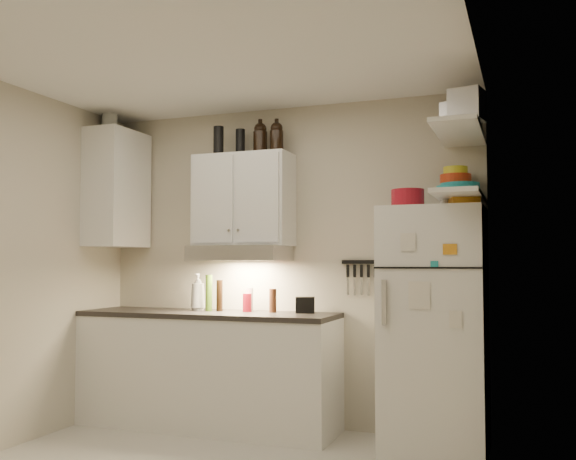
% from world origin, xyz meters
% --- Properties ---
extents(ceiling, '(3.20, 3.00, 0.02)m').
position_xyz_m(ceiling, '(0.00, 0.00, 2.61)').
color(ceiling, white).
rests_on(ceiling, ground).
extents(back_wall, '(3.20, 0.02, 2.60)m').
position_xyz_m(back_wall, '(0.00, 1.51, 1.30)').
color(back_wall, beige).
rests_on(back_wall, ground).
extents(right_wall, '(0.02, 3.00, 2.60)m').
position_xyz_m(right_wall, '(1.61, 0.00, 1.30)').
color(right_wall, beige).
rests_on(right_wall, ground).
extents(base_cabinet, '(2.10, 0.60, 0.88)m').
position_xyz_m(base_cabinet, '(-0.55, 1.20, 0.44)').
color(base_cabinet, white).
rests_on(base_cabinet, floor).
extents(countertop, '(2.10, 0.62, 0.04)m').
position_xyz_m(countertop, '(-0.55, 1.20, 0.90)').
color(countertop, '#282423').
rests_on(countertop, base_cabinet).
extents(upper_cabinet, '(0.80, 0.33, 0.75)m').
position_xyz_m(upper_cabinet, '(-0.30, 1.33, 1.83)').
color(upper_cabinet, white).
rests_on(upper_cabinet, back_wall).
extents(side_cabinet, '(0.33, 0.55, 1.00)m').
position_xyz_m(side_cabinet, '(-1.44, 1.20, 1.95)').
color(side_cabinet, white).
rests_on(side_cabinet, left_wall).
extents(range_hood, '(0.76, 0.46, 0.12)m').
position_xyz_m(range_hood, '(-0.30, 1.27, 1.39)').
color(range_hood, silver).
rests_on(range_hood, back_wall).
extents(fridge, '(0.70, 0.68, 1.70)m').
position_xyz_m(fridge, '(1.25, 1.16, 0.85)').
color(fridge, white).
rests_on(fridge, floor).
extents(shelf_hi, '(0.30, 0.95, 0.03)m').
position_xyz_m(shelf_hi, '(1.45, 1.02, 2.20)').
color(shelf_hi, white).
rests_on(shelf_hi, right_wall).
extents(shelf_lo, '(0.30, 0.95, 0.03)m').
position_xyz_m(shelf_lo, '(1.45, 1.02, 1.76)').
color(shelf_lo, white).
rests_on(shelf_lo, right_wall).
extents(knife_strip, '(0.42, 0.02, 0.03)m').
position_xyz_m(knife_strip, '(0.70, 1.49, 1.32)').
color(knife_strip, black).
rests_on(knife_strip, back_wall).
extents(dutch_oven, '(0.30, 0.30, 0.14)m').
position_xyz_m(dutch_oven, '(1.08, 1.13, 1.77)').
color(dutch_oven, maroon).
rests_on(dutch_oven, fridge).
extents(book_stack, '(0.23, 0.26, 0.07)m').
position_xyz_m(book_stack, '(1.48, 0.98, 1.74)').
color(book_stack, orange).
rests_on(book_stack, fridge).
extents(spice_jar, '(0.06, 0.06, 0.10)m').
position_xyz_m(spice_jar, '(1.34, 1.04, 1.75)').
color(spice_jar, silver).
rests_on(spice_jar, fridge).
extents(stock_pot, '(0.34, 0.34, 0.21)m').
position_xyz_m(stock_pot, '(1.44, 1.28, 2.32)').
color(stock_pot, silver).
rests_on(stock_pot, shelf_hi).
extents(tin_a, '(0.22, 0.20, 0.18)m').
position_xyz_m(tin_a, '(1.44, 0.97, 2.30)').
color(tin_a, '#AAAAAD').
rests_on(tin_a, shelf_hi).
extents(tin_b, '(0.24, 0.24, 0.20)m').
position_xyz_m(tin_b, '(1.52, 0.76, 2.32)').
color(tin_b, '#AAAAAD').
rests_on(tin_b, shelf_hi).
extents(bowl_teal, '(0.28, 0.28, 0.11)m').
position_xyz_m(bowl_teal, '(1.42, 1.32, 1.83)').
color(bowl_teal, teal).
rests_on(bowl_teal, shelf_lo).
extents(bowl_orange, '(0.22, 0.22, 0.07)m').
position_xyz_m(bowl_orange, '(1.39, 1.34, 1.92)').
color(bowl_orange, red).
rests_on(bowl_orange, bowl_teal).
extents(bowl_yellow, '(0.17, 0.17, 0.06)m').
position_xyz_m(bowl_yellow, '(1.39, 1.34, 1.98)').
color(bowl_yellow, gold).
rests_on(bowl_yellow, bowl_orange).
extents(plates, '(0.28, 0.28, 0.06)m').
position_xyz_m(plates, '(1.41, 0.98, 1.80)').
color(plates, teal).
rests_on(plates, shelf_lo).
extents(growler_a, '(0.15, 0.15, 0.27)m').
position_xyz_m(growler_a, '(-0.17, 1.38, 2.34)').
color(growler_a, black).
rests_on(growler_a, upper_cabinet).
extents(growler_b, '(0.12, 0.12, 0.26)m').
position_xyz_m(growler_b, '(-0.01, 1.35, 2.33)').
color(growler_b, black).
rests_on(growler_b, upper_cabinet).
extents(thermos_a, '(0.09, 0.09, 0.22)m').
position_xyz_m(thermos_a, '(-0.35, 1.38, 2.31)').
color(thermos_a, black).
rests_on(thermos_a, upper_cabinet).
extents(thermos_b, '(0.10, 0.10, 0.24)m').
position_xyz_m(thermos_b, '(-0.51, 1.30, 2.32)').
color(thermos_b, black).
rests_on(thermos_b, upper_cabinet).
extents(side_jar, '(0.18, 0.18, 0.18)m').
position_xyz_m(side_jar, '(-1.50, 1.17, 2.54)').
color(side_jar, silver).
rests_on(side_jar, side_cabinet).
extents(soap_bottle, '(0.15, 0.15, 0.34)m').
position_xyz_m(soap_bottle, '(-0.70, 1.30, 1.09)').
color(soap_bottle, white).
rests_on(soap_bottle, countertop).
extents(pepper_mill, '(0.08, 0.08, 0.19)m').
position_xyz_m(pepper_mill, '(-0.03, 1.31, 1.01)').
color(pepper_mill, '#592F1A').
rests_on(pepper_mill, countertop).
extents(oil_bottle, '(0.07, 0.07, 0.30)m').
position_xyz_m(oil_bottle, '(-0.58, 1.27, 1.07)').
color(oil_bottle, '#48701C').
rests_on(oil_bottle, countertop).
extents(vinegar_bottle, '(0.06, 0.06, 0.25)m').
position_xyz_m(vinegar_bottle, '(-0.49, 1.28, 1.05)').
color(vinegar_bottle, black).
rests_on(vinegar_bottle, countertop).
extents(clear_bottle, '(0.07, 0.07, 0.19)m').
position_xyz_m(clear_bottle, '(-0.25, 1.35, 1.01)').
color(clear_bottle, silver).
rests_on(clear_bottle, countertop).
extents(red_jar, '(0.08, 0.08, 0.15)m').
position_xyz_m(red_jar, '(-0.25, 1.30, 0.99)').
color(red_jar, maroon).
rests_on(red_jar, countertop).
extents(caddy, '(0.17, 0.14, 0.13)m').
position_xyz_m(caddy, '(0.23, 1.35, 0.98)').
color(caddy, black).
rests_on(caddy, countertop).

